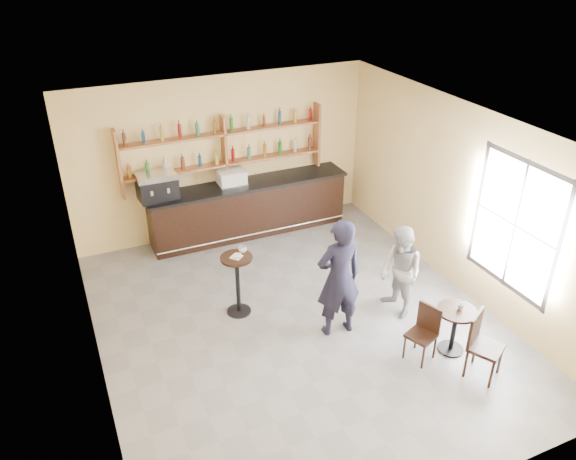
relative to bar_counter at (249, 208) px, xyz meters
name	(u,v)px	position (x,y,z in m)	size (l,w,h in m)	color
floor	(297,323)	(-0.38, -3.15, -0.55)	(7.00, 7.00, 0.00)	gray
ceiling	(299,131)	(-0.38, -3.15, 2.65)	(7.00, 7.00, 0.00)	white
wall_back	(223,157)	(-0.38, 0.35, 1.05)	(7.00, 7.00, 0.00)	#FAD78E
wall_front	(450,396)	(-0.38, -6.65, 1.05)	(7.00, 7.00, 0.00)	#FAD78E
wall_left	(85,282)	(-3.38, -3.15, 1.05)	(7.00, 7.00, 0.00)	#FAD78E
wall_right	(461,200)	(2.62, -3.15, 1.05)	(7.00, 7.00, 0.00)	#FAD78E
window_pane	(515,225)	(2.62, -4.35, 1.15)	(2.00, 2.00, 0.00)	white
window_frame	(515,226)	(2.61, -4.35, 1.15)	(0.04, 1.70, 2.10)	black
shelf_unit	(224,149)	(-0.38, 0.22, 1.26)	(4.00, 0.26, 1.40)	brown
liquor_bottles	(224,140)	(-0.38, 0.22, 1.43)	(3.68, 0.10, 1.00)	#8C5919
bar_counter	(249,208)	(0.00, 0.00, 0.00)	(4.10, 0.80, 1.11)	black
espresso_machine	(157,186)	(-1.78, 0.00, 0.81)	(0.71, 0.46, 0.51)	black
pastry_case	(231,178)	(-0.34, 0.00, 0.72)	(0.54, 0.44, 0.33)	silver
pedestal_table	(238,285)	(-1.13, -2.50, -0.03)	(0.51, 0.51, 1.06)	black
napkin	(236,257)	(-1.13, -2.50, 0.50)	(0.17, 0.17, 0.00)	white
donut	(237,256)	(-1.12, -2.51, 0.53)	(0.14, 0.14, 0.05)	#E99B55
cup_pedestal	(242,249)	(-0.99, -2.40, 0.55)	(0.13, 0.13, 0.10)	white
man_main	(339,278)	(0.11, -3.58, 0.42)	(0.71, 0.47, 1.96)	black
cafe_table	(454,330)	(1.45, -4.68, -0.19)	(0.58, 0.58, 0.73)	black
cup_cafe	(461,307)	(1.50, -4.68, 0.22)	(0.09, 0.09, 0.09)	white
chair_west	(421,335)	(0.90, -4.63, -0.13)	(0.37, 0.37, 0.86)	black
chair_south	(486,347)	(1.50, -5.28, -0.06)	(0.43, 0.43, 0.99)	black
patron_second	(400,272)	(1.24, -3.56, 0.22)	(0.76, 0.59, 1.55)	#A3A3A8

